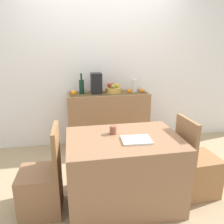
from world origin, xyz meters
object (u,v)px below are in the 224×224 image
Objects in this scene: wine_bottle at (82,87)px; open_book at (136,140)px; chair_by_corner at (196,171)px; coffee_maker at (96,83)px; ceramic_vase at (135,86)px; chair_near_window at (42,188)px; sideboard_console at (108,121)px; dining_table at (124,170)px; fruit_bowl at (113,90)px; coffee_cup at (113,130)px.

wine_bottle reaches higher than open_book.
wine_bottle is 0.35× the size of chair_by_corner.
coffee_maker is 1.53× the size of ceramic_vase.
coffee_maker is 0.34× the size of chair_near_window.
chair_near_window is at bearing -117.65° from coffee_maker.
open_book is (0.43, -1.45, -0.26)m from wine_bottle.
dining_table is (-0.06, -1.36, -0.08)m from sideboard_console.
sideboard_console is at bearing 87.33° from dining_table.
chair_by_corner is (0.76, -1.36, -0.18)m from sideboard_console.
chair_near_window is (-0.97, -1.36, -0.67)m from fruit_bowl.
ceramic_vase is at bearing 0.00° from fruit_bowl.
fruit_bowl is at bearing 91.52° from open_book.
ceramic_vase is (0.82, 0.00, -0.01)m from wine_bottle.
wine_bottle is at bearing 103.94° from dining_table.
chair_near_window reaches higher than dining_table.
wine_bottle is at bearing -180.00° from coffee_maker.
chair_by_corner is at bearing -7.41° from coffee_cup.
fruit_bowl is 1.18× the size of ceramic_vase.
coffee_maker is 1.50m from open_book.
open_book is 1.05m from chair_near_window.
chair_by_corner is at bearing -0.02° from chair_near_window.
fruit_bowl is 2.79× the size of coffee_cup.
chair_near_window is at bearing -125.67° from fruit_bowl.
fruit_bowl is 0.28m from coffee_maker.
chair_near_window is (-0.89, -1.36, -0.18)m from sideboard_console.
wine_bottle is 1.11× the size of open_book.
fruit_bowl is 0.85× the size of open_book.
fruit_bowl is at bearing 180.00° from ceramic_vase.
ceramic_vase is at bearing 78.70° from open_book.
fruit_bowl is 0.77× the size of coffee_maker.
fruit_bowl is 0.21× the size of dining_table.
dining_table is 1.25× the size of chair_near_window.
wine_bottle reaches higher than coffee_maker.
sideboard_console is at bearing 94.78° from open_book.
dining_table is 0.44m from coffee_cup.
dining_table is 0.83m from chair_near_window.
fruit_bowl is at bearing 79.21° from coffee_cup.
coffee_cup is (-0.19, 0.21, 0.03)m from open_book.
coffee_maker is at bearing 0.00° from wine_bottle.
coffee_maker reaches higher than sideboard_console.
coffee_maker is at bearing 62.35° from chair_near_window.
chair_near_window reaches higher than coffee_cup.
coffee_maker is 1.27m from coffee_cup.
wine_bottle is 1.54m from dining_table.
dining_table is (-0.15, -1.36, -0.57)m from fruit_bowl.
dining_table is 0.40m from open_book.
wine_bottle is 1.62m from chair_near_window.
open_book is at bearing -81.61° from coffee_maker.
ceramic_vase is at bearing 0.00° from coffee_maker.
open_book is at bearing -5.78° from chair_near_window.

